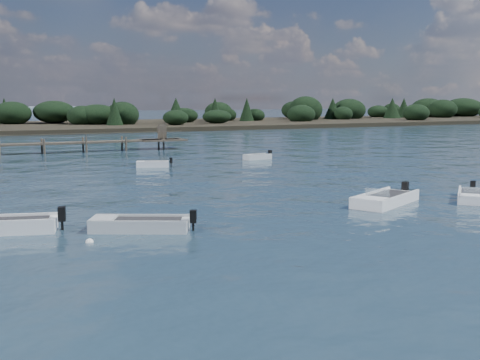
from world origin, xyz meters
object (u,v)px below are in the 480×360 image
dinghy_mid_white_a (385,201)px  dinghy_mid_white_b (472,197)px  dinghy_mid_grey (140,227)px  tender_far_white (153,165)px  tender_far_grey_b (258,158)px  dinghy_extra_a (6,228)px

dinghy_mid_white_a → dinghy_mid_white_b: 5.39m
dinghy_mid_grey → tender_far_white: bearing=70.8°
dinghy_mid_white_a → tender_far_white: bearing=104.5°
tender_far_white → tender_far_grey_b: tender_far_grey_b is taller
dinghy_mid_white_a → dinghy_mid_white_b: size_ratio=1.32×
dinghy_mid_white_b → tender_far_grey_b: size_ratio=1.30×
tender_far_white → dinghy_mid_white_b: bearing=-64.8°
dinghy_mid_white_a → tender_far_grey_b: 24.72m
dinghy_extra_a → tender_far_grey_b: 32.89m
dinghy_mid_white_a → tender_far_grey_b: bearing=78.4°
dinghy_extra_a → tender_far_grey_b: dinghy_extra_a is taller
dinghy_mid_white_a → dinghy_mid_white_b: dinghy_mid_white_a is taller
dinghy_mid_grey → dinghy_mid_white_b: bearing=-1.8°
dinghy_mid_grey → dinghy_extra_a: bearing=157.4°
tender_far_grey_b → dinghy_extra_a: bearing=-136.8°
dinghy_mid_white_a → dinghy_mid_grey: dinghy_mid_white_a is taller
dinghy_mid_white_b → dinghy_extra_a: 24.42m
dinghy_mid_white_a → dinghy_mid_white_b: bearing=-11.6°
dinghy_mid_white_b → tender_far_grey_b: dinghy_mid_white_b is taller
dinghy_mid_grey → tender_far_grey_b: dinghy_mid_grey is taller
dinghy_mid_white_a → tender_far_white: (-5.78, 22.36, -0.02)m
dinghy_mid_white_a → tender_far_white: size_ratio=1.74×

